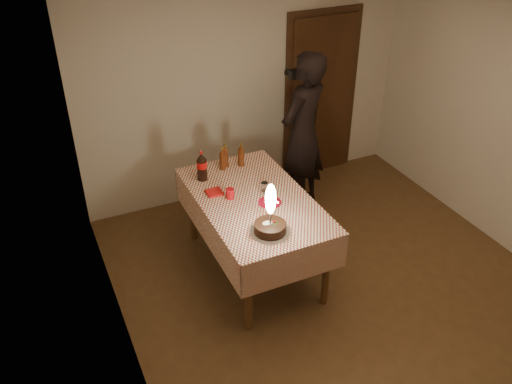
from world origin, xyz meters
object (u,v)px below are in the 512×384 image
red_cup (230,193)px  clear_cup (264,187)px  birthday_cake (270,221)px  cola_bottle (202,166)px  dining_table (254,208)px  red_plate (270,202)px  photographer (303,134)px  amber_bottle_mid (225,156)px  amber_bottle_left (223,159)px  amber_bottle_right (241,155)px

red_cup → clear_cup: red_cup is taller
birthday_cake → cola_bottle: size_ratio=1.53×
dining_table → cola_bottle: size_ratio=5.42×
red_plate → clear_cup: bearing=77.9°
dining_table → birthday_cake: size_ratio=3.55×
dining_table → birthday_cake: 0.60m
dining_table → photographer: 1.32m
red_cup → photographer: bearing=31.9°
amber_bottle_mid → amber_bottle_left: bearing=-136.1°
clear_cup → red_plate: bearing=-102.1°
birthday_cake → photographer: (1.09, 1.39, -0.01)m
dining_table → red_plate: red_plate is taller
red_cup → clear_cup: size_ratio=1.11×
dining_table → clear_cup: bearing=29.3°
birthday_cake → photographer: size_ratio=0.25×
clear_cup → amber_bottle_right: 0.57m
clear_cup → cola_bottle: bearing=135.9°
red_cup → amber_bottle_mid: amber_bottle_mid is taller
birthday_cake → amber_bottle_mid: (0.09, 1.24, 0.00)m
photographer → amber_bottle_left: bearing=-169.6°
red_plate → amber_bottle_right: bearing=86.8°
red_cup → clear_cup: bearing=-3.1°
amber_bottle_left → photographer: photographer is taller
red_cup → photographer: photographer is taller
amber_bottle_mid → photographer: size_ratio=0.13×
dining_table → clear_cup: clear_cup is taller
red_plate → photographer: photographer is taller
red_plate → amber_bottle_left: (-0.16, 0.78, 0.11)m
clear_cup → amber_bottle_left: amber_bottle_left is taller
clear_cup → amber_bottle_mid: 0.64m
clear_cup → photographer: 1.13m
dining_table → amber_bottle_left: amber_bottle_left is taller
clear_cup → photographer: photographer is taller
red_cup → clear_cup: (0.35, -0.02, -0.01)m
cola_bottle → red_cup: bearing=-74.8°
red_cup → photographer: 1.40m
cola_bottle → amber_bottle_mid: 0.35m
dining_table → photographer: bearing=40.4°
clear_cup → amber_bottle_mid: amber_bottle_mid is taller
dining_table → red_plate: size_ratio=7.82×
cola_bottle → dining_table: bearing=-59.5°
red_plate → clear_cup: (0.05, 0.21, 0.04)m
cola_bottle → amber_bottle_mid: size_ratio=1.25×
clear_cup → cola_bottle: 0.66m
amber_bottle_right → amber_bottle_mid: bearing=162.6°
cola_bottle → amber_bottle_mid: cola_bottle is taller
red_plate → photographer: size_ratio=0.12×
birthday_cake → red_plate: bearing=64.3°
photographer → red_plate: bearing=-132.3°
red_plate → cola_bottle: 0.81m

